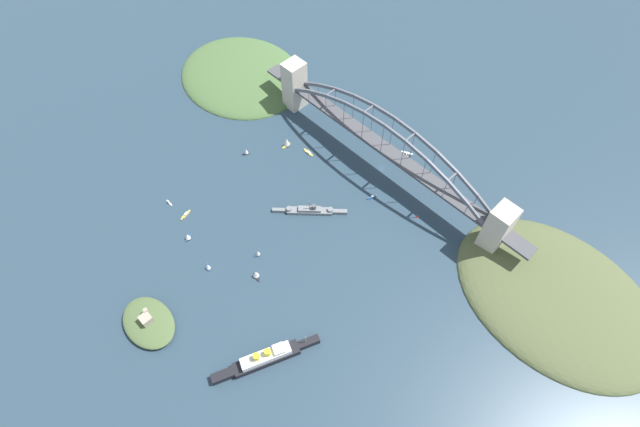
% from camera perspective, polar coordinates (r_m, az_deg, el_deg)
% --- Properties ---
extents(ground_plane, '(1400.00, 1400.00, 0.00)m').
position_cam_1_polar(ground_plane, '(458.26, 7.16, 5.25)').
color(ground_plane, '#283D4C').
extents(harbor_arch_bridge, '(297.74, 19.39, 61.45)m').
position_cam_1_polar(harbor_arch_bridge, '(437.65, 7.53, 7.50)').
color(harbor_arch_bridge, beige).
rests_on(harbor_arch_bridge, ground).
extents(headland_west_shore, '(166.76, 123.56, 24.54)m').
position_cam_1_polar(headland_west_shore, '(428.28, 26.04, -8.86)').
color(headland_west_shore, '#515B38').
rests_on(headland_west_shore, ground).
extents(headland_east_shore, '(139.40, 120.48, 19.60)m').
position_cam_1_polar(headland_east_shore, '(548.64, -8.79, 15.42)').
color(headland_east_shore, '#476638').
rests_on(headland_east_shore, ground).
extents(ocean_liner, '(36.56, 76.69, 17.76)m').
position_cam_1_polar(ocean_liner, '(365.84, -6.29, -16.29)').
color(ocean_liner, black).
rests_on(ocean_liner, ground).
extents(naval_cruiser, '(48.97, 47.16, 15.64)m').
position_cam_1_polar(naval_cruiser, '(423.46, -1.13, 0.36)').
color(naval_cruiser, slate).
rests_on(naval_cruiser, ground).
extents(fort_island_mid_harbor, '(47.50, 33.68, 14.34)m').
position_cam_1_polar(fort_island_mid_harbor, '(395.58, -19.24, -11.81)').
color(fort_island_mid_harbor, '#4C6038').
rests_on(fort_island_mid_harbor, ground).
extents(seaplane_taxiing_near_bridge, '(10.83, 7.88, 4.57)m').
position_cam_1_polar(seaplane_taxiing_near_bridge, '(470.26, 10.01, 6.80)').
color(seaplane_taxiing_near_bridge, '#B7B7B2').
rests_on(seaplane_taxiing_near_bridge, ground).
extents(small_boat_0, '(3.86, 11.78, 2.19)m').
position_cam_1_polar(small_boat_0, '(438.47, -15.29, -0.13)').
color(small_boat_0, gold).
rests_on(small_boat_0, ground).
extents(small_boat_1, '(12.03, 3.05, 2.01)m').
position_cam_1_polar(small_boat_1, '(466.01, -1.35, 7.08)').
color(small_boat_1, gold).
rests_on(small_boat_1, ground).
extents(small_boat_2, '(5.55, 9.90, 10.69)m').
position_cam_1_polar(small_boat_2, '(470.05, -3.88, 8.27)').
color(small_boat_2, gold).
rests_on(small_boat_2, ground).
extents(small_boat_3, '(6.47, 5.15, 7.30)m').
position_cam_1_polar(small_boat_3, '(404.26, -12.86, -6.00)').
color(small_boat_3, '#234C8C').
rests_on(small_boat_3, ground).
extents(small_boat_4, '(3.87, 6.09, 6.96)m').
position_cam_1_polar(small_boat_4, '(403.43, -7.21, -4.56)').
color(small_boat_4, '#234C8C').
rests_on(small_boat_4, ground).
extents(small_boat_5, '(5.51, 7.88, 7.44)m').
position_cam_1_polar(small_boat_5, '(422.49, -15.08, -2.59)').
color(small_boat_5, '#234C8C').
rests_on(small_boat_5, ground).
extents(small_boat_6, '(8.29, 1.52, 2.36)m').
position_cam_1_polar(small_boat_6, '(449.90, -17.08, 1.21)').
color(small_boat_6, silver).
rests_on(small_boat_6, ground).
extents(small_boat_7, '(8.91, 6.17, 8.76)m').
position_cam_1_polar(small_boat_7, '(393.82, -7.45, -6.95)').
color(small_boat_7, black).
rests_on(small_boat_7, ground).
extents(small_boat_8, '(4.82, 6.58, 6.94)m').
position_cam_1_polar(small_boat_8, '(468.43, -8.55, 7.12)').
color(small_boat_8, black).
rests_on(small_boat_8, ground).
extents(small_boat_9, '(4.70, 9.17, 2.61)m').
position_cam_1_polar(small_boat_9, '(435.93, 6.09, 1.91)').
color(small_boat_9, '#234C8C').
rests_on(small_boat_9, ground).
extents(channel_marker_buoy, '(2.20, 2.20, 2.75)m').
position_cam_1_polar(channel_marker_buoy, '(429.76, 11.20, -0.33)').
color(channel_marker_buoy, red).
rests_on(channel_marker_buoy, ground).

